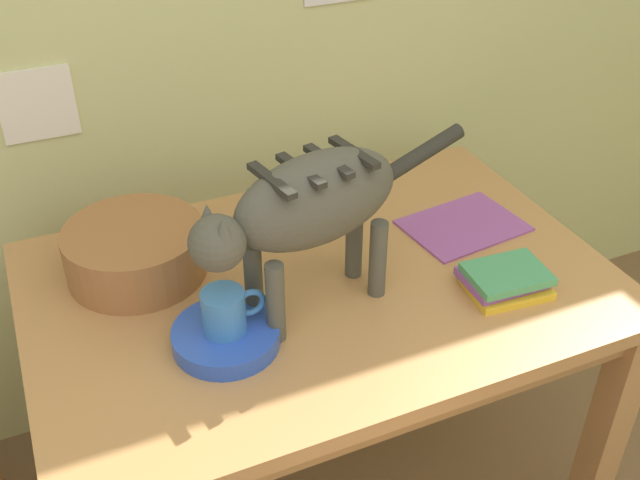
{
  "coord_description": "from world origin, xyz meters",
  "views": [
    {
      "loc": [
        -0.55,
        0.38,
        1.71
      ],
      "look_at": [
        -0.04,
        1.54,
        0.84
      ],
      "focal_mm": 41.96,
      "sensor_mm": 36.0,
      "label": 1
    }
  ],
  "objects_px": {
    "cat": "(309,208)",
    "coffee_mug": "(226,311)",
    "book_stack": "(505,280)",
    "magazine": "(463,226)",
    "wicker_basket": "(135,250)",
    "dining_table": "(320,313)",
    "saucer_bowl": "(226,337)"
  },
  "relations": [
    {
      "from": "magazine",
      "to": "dining_table",
      "type": "bearing_deg",
      "value": -179.37
    },
    {
      "from": "saucer_bowl",
      "to": "book_stack",
      "type": "xyz_separation_m",
      "value": [
        0.58,
        -0.07,
        0.01
      ]
    },
    {
      "from": "dining_table",
      "to": "cat",
      "type": "distance_m",
      "value": 0.34
    },
    {
      "from": "saucer_bowl",
      "to": "wicker_basket",
      "type": "distance_m",
      "value": 0.31
    },
    {
      "from": "saucer_bowl",
      "to": "cat",
      "type": "bearing_deg",
      "value": 11.36
    },
    {
      "from": "dining_table",
      "to": "coffee_mug",
      "type": "relative_size",
      "value": 9.88
    },
    {
      "from": "cat",
      "to": "magazine",
      "type": "height_order",
      "value": "cat"
    },
    {
      "from": "coffee_mug",
      "to": "wicker_basket",
      "type": "relative_size",
      "value": 0.42
    },
    {
      "from": "saucer_bowl",
      "to": "book_stack",
      "type": "distance_m",
      "value": 0.58
    },
    {
      "from": "coffee_mug",
      "to": "wicker_basket",
      "type": "height_order",
      "value": "coffee_mug"
    },
    {
      "from": "cat",
      "to": "coffee_mug",
      "type": "bearing_deg",
      "value": 90.22
    },
    {
      "from": "magazine",
      "to": "book_stack",
      "type": "height_order",
      "value": "book_stack"
    },
    {
      "from": "magazine",
      "to": "wicker_basket",
      "type": "height_order",
      "value": "wicker_basket"
    },
    {
      "from": "magazine",
      "to": "wicker_basket",
      "type": "distance_m",
      "value": 0.75
    },
    {
      "from": "cat",
      "to": "saucer_bowl",
      "type": "height_order",
      "value": "cat"
    },
    {
      "from": "coffee_mug",
      "to": "wicker_basket",
      "type": "bearing_deg",
      "value": 110.2
    },
    {
      "from": "cat",
      "to": "coffee_mug",
      "type": "distance_m",
      "value": 0.25
    },
    {
      "from": "saucer_bowl",
      "to": "wicker_basket",
      "type": "xyz_separation_m",
      "value": [
        -0.1,
        0.29,
        0.04
      ]
    },
    {
      "from": "dining_table",
      "to": "magazine",
      "type": "xyz_separation_m",
      "value": [
        0.39,
        0.05,
        0.1
      ]
    },
    {
      "from": "cat",
      "to": "book_stack",
      "type": "bearing_deg",
      "value": -117.03
    },
    {
      "from": "book_stack",
      "to": "magazine",
      "type": "bearing_deg",
      "value": 77.38
    },
    {
      "from": "coffee_mug",
      "to": "book_stack",
      "type": "xyz_separation_m",
      "value": [
        0.58,
        -0.07,
        -0.05
      ]
    },
    {
      "from": "saucer_bowl",
      "to": "coffee_mug",
      "type": "xyz_separation_m",
      "value": [
        0.0,
        0.0,
        0.06
      ]
    },
    {
      "from": "dining_table",
      "to": "saucer_bowl",
      "type": "xyz_separation_m",
      "value": [
        -0.24,
        -0.12,
        0.11
      ]
    },
    {
      "from": "cat",
      "to": "magazine",
      "type": "relative_size",
      "value": 2.28
    },
    {
      "from": "cat",
      "to": "wicker_basket",
      "type": "bearing_deg",
      "value": 37.49
    },
    {
      "from": "saucer_bowl",
      "to": "magazine",
      "type": "bearing_deg",
      "value": 14.74
    },
    {
      "from": "dining_table",
      "to": "magazine",
      "type": "height_order",
      "value": "magazine"
    },
    {
      "from": "coffee_mug",
      "to": "magazine",
      "type": "relative_size",
      "value": 0.46
    },
    {
      "from": "coffee_mug",
      "to": "wicker_basket",
      "type": "xyz_separation_m",
      "value": [
        -0.11,
        0.29,
        -0.02
      ]
    },
    {
      "from": "cat",
      "to": "saucer_bowl",
      "type": "relative_size",
      "value": 2.98
    },
    {
      "from": "saucer_bowl",
      "to": "coffee_mug",
      "type": "distance_m",
      "value": 0.06
    }
  ]
}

